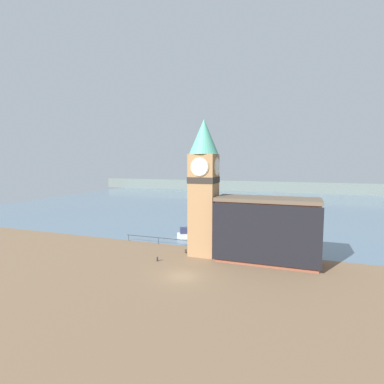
# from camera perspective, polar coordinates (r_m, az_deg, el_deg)

# --- Properties ---
(ground_plane) EXTENTS (160.00, 160.00, 0.00)m
(ground_plane) POSITION_cam_1_polar(r_m,az_deg,el_deg) (38.01, -1.84, -15.75)
(ground_plane) COLOR brown
(water) EXTENTS (160.00, 120.00, 0.00)m
(water) POSITION_cam_1_polar(r_m,az_deg,el_deg) (107.11, 12.74, -1.96)
(water) COLOR slate
(water) RESTS_ON ground_plane
(far_shoreline) EXTENTS (180.00, 3.00, 5.00)m
(far_shoreline) POSITION_cam_1_polar(r_m,az_deg,el_deg) (146.43, 14.75, 0.97)
(far_shoreline) COLOR slate
(far_shoreline) RESTS_ON water
(pier_railing) EXTENTS (12.33, 0.08, 1.09)m
(pier_railing) POSITION_cam_1_polar(r_m,az_deg,el_deg) (52.07, -6.43, -8.74)
(pier_railing) COLOR #232328
(pier_railing) RESTS_ON ground_plane
(clock_tower) EXTENTS (4.35, 4.35, 20.16)m
(clock_tower) POSITION_cam_1_polar(r_m,az_deg,el_deg) (44.38, 2.25, 1.55)
(clock_tower) COLOR #9E754C
(clock_tower) RESTS_ON ground_plane
(pier_building) EXTENTS (14.08, 5.64, 9.04)m
(pier_building) POSITION_cam_1_polar(r_m,az_deg,el_deg) (43.09, 14.01, -7.02)
(pier_building) COLOR brown
(pier_building) RESTS_ON ground_plane
(boat_near) EXTENTS (5.05, 3.84, 2.00)m
(boat_near) POSITION_cam_1_polar(r_m,az_deg,el_deg) (55.62, -0.54, -8.03)
(boat_near) COLOR silver
(boat_near) RESTS_ON water
(mooring_bollard_near) EXTENTS (0.27, 0.27, 0.66)m
(mooring_bollard_near) POSITION_cam_1_polar(r_m,az_deg,el_deg) (43.44, -6.63, -12.51)
(mooring_bollard_near) COLOR #2D2D33
(mooring_bollard_near) RESTS_ON ground_plane
(mooring_bollard_far) EXTENTS (0.29, 0.29, 0.65)m
(mooring_bollard_far) POSITION_cam_1_polar(r_m,az_deg,el_deg) (46.79, -1.21, -11.15)
(mooring_bollard_far) COLOR #2D2D33
(mooring_bollard_far) RESTS_ON ground_plane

